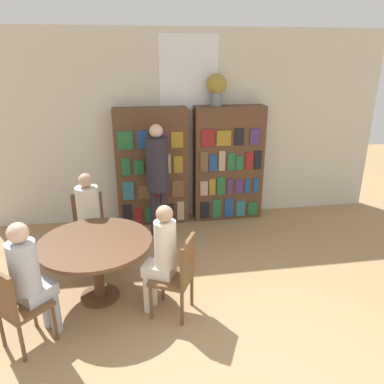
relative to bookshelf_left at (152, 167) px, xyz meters
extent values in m
cube|color=beige|center=(0.62, 0.19, 0.57)|extent=(6.40, 0.06, 3.00)
cube|color=white|center=(0.62, 0.16, 1.42)|extent=(0.90, 0.01, 1.10)
cube|color=brown|center=(0.00, 0.00, 0.00)|extent=(1.12, 0.32, 1.86)
cube|color=black|center=(-0.42, -0.17, -0.71)|extent=(0.14, 0.02, 0.32)
cube|color=maroon|center=(-0.25, -0.17, -0.75)|extent=(0.11, 0.02, 0.24)
cube|color=#236638|center=(-0.08, -0.17, -0.74)|extent=(0.13, 0.02, 0.25)
cube|color=#2D707A|center=(0.08, -0.17, -0.72)|extent=(0.14, 0.02, 0.29)
cube|color=black|center=(0.26, -0.17, -0.72)|extent=(0.11, 0.02, 0.28)
cube|color=tan|center=(0.43, -0.17, -0.71)|extent=(0.11, 0.02, 0.32)
cube|color=#2D707A|center=(-0.39, -0.17, -0.32)|extent=(0.17, 0.02, 0.29)
cube|color=brown|center=(-0.12, -0.17, -0.35)|extent=(0.22, 0.02, 0.23)
cube|color=maroon|center=(0.12, -0.17, -0.32)|extent=(0.17, 0.02, 0.28)
cube|color=brown|center=(0.39, -0.17, -0.32)|extent=(0.18, 0.02, 0.28)
cube|color=#236638|center=(-0.40, -0.17, 0.08)|extent=(0.13, 0.02, 0.27)
cube|color=#236638|center=(-0.21, -0.17, 0.06)|extent=(0.15, 0.02, 0.23)
cube|color=black|center=(-0.01, -0.17, 0.08)|extent=(0.18, 0.02, 0.28)
cube|color=tan|center=(0.21, -0.17, 0.10)|extent=(0.14, 0.02, 0.31)
cube|color=olive|center=(0.40, -0.17, 0.08)|extent=(0.14, 0.02, 0.27)
cube|color=#236638|center=(-0.39, -0.17, 0.48)|extent=(0.23, 0.02, 0.27)
cube|color=navy|center=(-0.13, -0.17, 0.48)|extent=(0.16, 0.02, 0.27)
cube|color=#4C2D6B|center=(0.12, -0.17, 0.47)|extent=(0.18, 0.02, 0.25)
cube|color=olive|center=(0.39, -0.17, 0.47)|extent=(0.18, 0.02, 0.24)
cube|color=brown|center=(1.24, 0.00, 0.00)|extent=(1.12, 0.32, 1.86)
cube|color=black|center=(0.83, -0.17, -0.73)|extent=(0.14, 0.02, 0.28)
cube|color=#236638|center=(1.03, -0.17, -0.71)|extent=(0.14, 0.02, 0.32)
cube|color=navy|center=(1.24, -0.17, -0.71)|extent=(0.15, 0.02, 0.32)
cube|color=#2D707A|center=(1.44, -0.17, -0.74)|extent=(0.15, 0.02, 0.26)
cube|color=#236638|center=(1.65, -0.17, -0.75)|extent=(0.15, 0.02, 0.23)
cube|color=tan|center=(0.81, -0.17, -0.34)|extent=(0.12, 0.02, 0.24)
cube|color=olive|center=(0.95, -0.17, -0.33)|extent=(0.10, 0.02, 0.27)
cube|color=#236638|center=(1.09, -0.17, -0.31)|extent=(0.13, 0.02, 0.30)
cube|color=#4C2D6B|center=(1.24, -0.17, -0.33)|extent=(0.08, 0.02, 0.26)
cube|color=#4C2D6B|center=(1.39, -0.17, -0.35)|extent=(0.12, 0.02, 0.23)
cube|color=navy|center=(1.54, -0.17, -0.34)|extent=(0.08, 0.02, 0.24)
cube|color=navy|center=(1.68, -0.17, -0.34)|extent=(0.08, 0.02, 0.24)
cube|color=brown|center=(0.81, -0.17, 0.10)|extent=(0.12, 0.02, 0.32)
cube|color=navy|center=(0.95, -0.17, 0.08)|extent=(0.13, 0.02, 0.27)
cube|color=tan|center=(1.10, -0.17, 0.10)|extent=(0.10, 0.02, 0.32)
cube|color=#236638|center=(1.25, -0.17, 0.08)|extent=(0.13, 0.02, 0.28)
cube|color=#236638|center=(1.38, -0.17, 0.06)|extent=(0.11, 0.02, 0.23)
cube|color=maroon|center=(1.54, -0.17, 0.08)|extent=(0.12, 0.02, 0.28)
cube|color=black|center=(1.69, -0.17, 0.09)|extent=(0.11, 0.02, 0.30)
cube|color=maroon|center=(0.86, -0.17, 0.48)|extent=(0.21, 0.02, 0.26)
cube|color=olive|center=(1.12, -0.17, 0.47)|extent=(0.23, 0.02, 0.24)
cube|color=black|center=(1.36, -0.17, 0.48)|extent=(0.15, 0.02, 0.26)
cube|color=#4C2D6B|center=(1.62, -0.17, 0.47)|extent=(0.16, 0.02, 0.25)
cylinder|color=slate|center=(1.02, 0.00, 1.04)|extent=(0.18, 0.18, 0.20)
sphere|color=olive|center=(1.02, 0.00, 1.26)|extent=(0.31, 0.31, 0.31)
cylinder|color=brown|center=(-0.75, -1.99, -0.91)|extent=(0.44, 0.44, 0.03)
cylinder|color=brown|center=(-0.75, -1.99, -0.57)|extent=(0.12, 0.12, 0.65)
cylinder|color=brown|center=(-0.75, -1.99, -0.23)|extent=(1.24, 1.24, 0.04)
cube|color=brown|center=(-1.36, -2.62, -0.50)|extent=(0.57, 0.57, 0.04)
cube|color=brown|center=(-1.49, -2.75, -0.26)|extent=(0.31, 0.30, 0.45)
cylinder|color=brown|center=(-1.36, -2.38, -0.72)|extent=(0.04, 0.04, 0.40)
cylinder|color=brown|center=(-1.12, -2.61, -0.72)|extent=(0.04, 0.04, 0.40)
cylinder|color=brown|center=(-1.60, -2.62, -0.72)|extent=(0.04, 0.04, 0.40)
cylinder|color=brown|center=(-1.36, -2.86, -0.72)|extent=(0.04, 0.04, 0.40)
cube|color=brown|center=(-0.90, -1.12, -0.50)|extent=(0.46, 0.46, 0.04)
cube|color=brown|center=(-0.93, -0.94, -0.26)|extent=(0.40, 0.10, 0.45)
cylinder|color=brown|center=(-0.70, -1.26, -0.72)|extent=(0.04, 0.04, 0.40)
cylinder|color=brown|center=(-1.04, -1.31, -0.72)|extent=(0.04, 0.04, 0.40)
cylinder|color=brown|center=(-0.76, -0.92, -0.72)|extent=(0.04, 0.04, 0.40)
cylinder|color=brown|center=(-1.09, -0.98, -0.72)|extent=(0.04, 0.04, 0.40)
cube|color=brown|center=(0.04, -2.37, -0.50)|extent=(0.54, 0.54, 0.04)
cube|color=brown|center=(0.20, -2.45, -0.26)|extent=(0.21, 0.37, 0.45)
cylinder|color=brown|center=(-0.19, -2.45, -0.72)|extent=(0.04, 0.04, 0.40)
cylinder|color=brown|center=(-0.03, -2.15, -0.72)|extent=(0.04, 0.04, 0.40)
cylinder|color=brown|center=(0.12, -2.60, -0.72)|extent=(0.04, 0.04, 0.40)
cylinder|color=brown|center=(0.27, -2.30, -0.72)|extent=(0.04, 0.04, 0.40)
cube|color=beige|center=(-0.87, -1.26, -0.42)|extent=(0.34, 0.36, 0.12)
cylinder|color=beige|center=(-0.89, -1.18, -0.11)|extent=(0.29, 0.29, 0.50)
sphere|color=tan|center=(-0.89, -1.18, 0.23)|extent=(0.18, 0.18, 0.18)
cylinder|color=beige|center=(-0.78, -1.35, -0.70)|extent=(0.10, 0.10, 0.44)
cylinder|color=beige|center=(-0.93, -1.38, -0.70)|extent=(0.10, 0.10, 0.44)
cube|color=silver|center=(-0.08, -2.31, -0.42)|extent=(0.39, 0.35, 0.12)
cylinder|color=silver|center=(-0.01, -2.35, -0.11)|extent=(0.23, 0.23, 0.50)
sphere|color=tan|center=(-0.01, -2.35, 0.22)|extent=(0.17, 0.17, 0.17)
cylinder|color=silver|center=(-0.21, -2.32, -0.70)|extent=(0.10, 0.10, 0.44)
cylinder|color=silver|center=(-0.16, -2.21, -0.70)|extent=(0.10, 0.10, 0.44)
cube|color=#B2B7C6|center=(-1.26, -2.52, -0.42)|extent=(0.41, 0.41, 0.12)
cylinder|color=#B2B7C6|center=(-1.32, -2.57, -0.11)|extent=(0.26, 0.26, 0.50)
sphere|color=#DBB293|center=(-1.32, -2.57, 0.23)|extent=(0.19, 0.19, 0.19)
cylinder|color=#B2B7C6|center=(-1.24, -2.39, -0.70)|extent=(0.10, 0.10, 0.44)
cylinder|color=#B2B7C6|center=(-1.13, -2.49, -0.70)|extent=(0.10, 0.10, 0.44)
cylinder|color=#28232D|center=(-0.02, -0.51, -0.56)|extent=(0.10, 0.10, 0.73)
cylinder|color=#28232D|center=(0.13, -0.51, -0.56)|extent=(0.10, 0.10, 0.73)
cylinder|color=#28232D|center=(0.05, -0.51, 0.19)|extent=(0.33, 0.33, 0.79)
sphere|color=#DBB293|center=(0.05, -0.51, 0.68)|extent=(0.19, 0.19, 0.19)
cylinder|color=#28232D|center=(0.15, -0.22, 0.39)|extent=(0.07, 0.30, 0.07)
camera|label=1|loc=(-0.28, -5.71, 1.72)|focal=35.00mm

